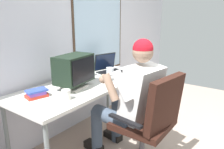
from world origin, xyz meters
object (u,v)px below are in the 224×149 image
book_stack (37,94)px  person_seated (130,99)px  office_chair (152,117)px  crt_monitor (74,69)px  desk_speaker (89,70)px  wine_glass (110,72)px  coffee_mug (66,95)px  desk (86,87)px  laptop (108,67)px

book_stack → person_seated: bearing=-48.0°
office_chair → crt_monitor: crt_monitor is taller
desk_speaker → wine_glass: bearing=-90.8°
office_chair → person_seated: bearing=82.9°
person_seated → crt_monitor: 0.66m
coffee_mug → office_chair: bearing=-56.2°
desk → wine_glass: wine_glass is taller
crt_monitor → desk_speaker: bearing=21.7°
desk → coffee_mug: (-0.49, -0.19, 0.10)m
desk_speaker → book_stack: (-0.85, -0.08, -0.04)m
laptop → desk_speaker: size_ratio=2.65×
coffee_mug → crt_monitor: bearing=31.5°
laptop → coffee_mug: laptop is taller
wine_glass → book_stack: size_ratio=0.73×
laptop → desk_speaker: laptop is taller
crt_monitor → person_seated: bearing=-72.4°
office_chair → crt_monitor: bearing=100.0°
coffee_mug → book_stack: bearing=114.5°
office_chair → person_seated: 0.29m
desk → wine_glass: bearing=-34.4°
person_seated → coffee_mug: size_ratio=13.49×
laptop → wine_glass: bearing=-141.0°
laptop → coffee_mug: 1.08m
crt_monitor → wine_glass: crt_monitor is taller
wine_glass → desk_speaker: size_ratio=1.03×
laptop → book_stack: laptop is taller
person_seated → wine_glass: size_ratio=8.20×
desk → desk_speaker: 0.32m
wine_glass → desk_speaker: (0.00, 0.32, -0.03)m
book_stack → office_chair: bearing=-58.7°
person_seated → laptop: person_seated is taller
office_chair → coffee_mug: (-0.44, 0.66, 0.21)m
crt_monitor → book_stack: crt_monitor is taller
wine_glass → book_stack: wine_glass is taller
person_seated → crt_monitor: person_seated is taller
person_seated → book_stack: 0.90m
office_chair → book_stack: bearing=121.3°
book_stack → wine_glass: bearing=-15.8°
office_chair → laptop: bearing=57.9°
coffee_mug → desk: bearing=21.6°
desk_speaker → person_seated: bearing=-108.5°
crt_monitor → desk_speaker: 0.48m
desk → crt_monitor: (-0.19, -0.01, 0.25)m
desk_speaker → crt_monitor: bearing=-158.3°
person_seated → laptop: size_ratio=3.18×
wine_glass → book_stack: 0.88m
desk → person_seated: person_seated is taller
laptop → wine_glass: (-0.32, -0.26, 0.04)m
laptop → crt_monitor: bearing=-172.0°
person_seated → book_stack: size_ratio=5.95×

